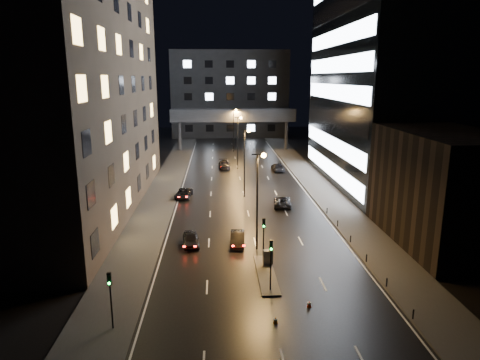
{
  "coord_description": "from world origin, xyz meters",
  "views": [
    {
      "loc": [
        -4.0,
        -33.35,
        17.4
      ],
      "look_at": [
        -0.97,
        22.2,
        4.0
      ],
      "focal_mm": 32.0,
      "sensor_mm": 36.0,
      "label": 1
    }
  ],
  "objects_px": {
    "car_away_c": "(184,194)",
    "car_toward_a": "(282,201)",
    "car_toward_b": "(278,167)",
    "car_away_a": "(191,239)",
    "utility_cabinet": "(268,257)",
    "car_away_b": "(237,238)",
    "car_away_d": "(224,165)"
  },
  "relations": [
    {
      "from": "car_away_c",
      "to": "car_toward_a",
      "type": "height_order",
      "value": "car_toward_a"
    },
    {
      "from": "car_away_c",
      "to": "car_toward_b",
      "type": "xyz_separation_m",
      "value": [
        16.56,
        17.9,
        0.08
      ]
    },
    {
      "from": "car_away_a",
      "to": "car_toward_b",
      "type": "xyz_separation_m",
      "value": [
        14.45,
        36.45,
        0.04
      ]
    },
    {
      "from": "car_toward_a",
      "to": "utility_cabinet",
      "type": "height_order",
      "value": "utility_cabinet"
    },
    {
      "from": "car_away_c",
      "to": "utility_cabinet",
      "type": "relative_size",
      "value": 3.42
    },
    {
      "from": "car_away_b",
      "to": "car_away_d",
      "type": "bearing_deg",
      "value": 94.67
    },
    {
      "from": "car_toward_b",
      "to": "utility_cabinet",
      "type": "height_order",
      "value": "utility_cabinet"
    },
    {
      "from": "car_toward_b",
      "to": "utility_cabinet",
      "type": "xyz_separation_m",
      "value": [
        -6.86,
        -41.83,
        0.1
      ]
    },
    {
      "from": "car_away_a",
      "to": "car_away_d",
      "type": "height_order",
      "value": "car_away_d"
    },
    {
      "from": "car_away_d",
      "to": "car_toward_b",
      "type": "height_order",
      "value": "car_away_d"
    },
    {
      "from": "car_away_b",
      "to": "car_away_c",
      "type": "relative_size",
      "value": 0.89
    },
    {
      "from": "car_away_c",
      "to": "car_away_d",
      "type": "distance_m",
      "value": 21.58
    },
    {
      "from": "car_away_b",
      "to": "utility_cabinet",
      "type": "distance_m",
      "value": 5.92
    },
    {
      "from": "car_away_a",
      "to": "utility_cabinet",
      "type": "distance_m",
      "value": 9.31
    },
    {
      "from": "car_toward_a",
      "to": "car_away_c",
      "type": "bearing_deg",
      "value": -12.73
    },
    {
      "from": "car_away_b",
      "to": "car_toward_a",
      "type": "height_order",
      "value": "car_away_b"
    },
    {
      "from": "car_away_a",
      "to": "car_away_c",
      "type": "distance_m",
      "value": 18.67
    },
    {
      "from": "car_away_c",
      "to": "car_toward_b",
      "type": "distance_m",
      "value": 24.39
    },
    {
      "from": "car_away_b",
      "to": "utility_cabinet",
      "type": "bearing_deg",
      "value": -59.74
    },
    {
      "from": "car_away_c",
      "to": "car_toward_b",
      "type": "height_order",
      "value": "car_toward_b"
    },
    {
      "from": "car_toward_a",
      "to": "utility_cabinet",
      "type": "distance_m",
      "value": 19.4
    },
    {
      "from": "car_away_a",
      "to": "car_toward_b",
      "type": "relative_size",
      "value": 0.8
    },
    {
      "from": "car_away_c",
      "to": "car_toward_b",
      "type": "relative_size",
      "value": 0.93
    },
    {
      "from": "car_away_b",
      "to": "car_toward_b",
      "type": "distance_m",
      "value": 37.76
    },
    {
      "from": "car_away_a",
      "to": "car_away_c",
      "type": "bearing_deg",
      "value": 89.99
    },
    {
      "from": "car_away_a",
      "to": "car_away_b",
      "type": "xyz_separation_m",
      "value": [
        4.95,
        -0.09,
        -0.0
      ]
    },
    {
      "from": "car_toward_b",
      "to": "car_toward_a",
      "type": "bearing_deg",
      "value": 82.86
    },
    {
      "from": "car_away_d",
      "to": "car_away_b",
      "type": "bearing_deg",
      "value": -90.74
    },
    {
      "from": "car_toward_a",
      "to": "car_toward_b",
      "type": "distance_m",
      "value": 23.06
    },
    {
      "from": "car_away_d",
      "to": "car_toward_b",
      "type": "relative_size",
      "value": 1.02
    },
    {
      "from": "car_away_d",
      "to": "car_toward_a",
      "type": "bearing_deg",
      "value": -75.25
    },
    {
      "from": "car_toward_a",
      "to": "car_toward_b",
      "type": "relative_size",
      "value": 0.97
    }
  ]
}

